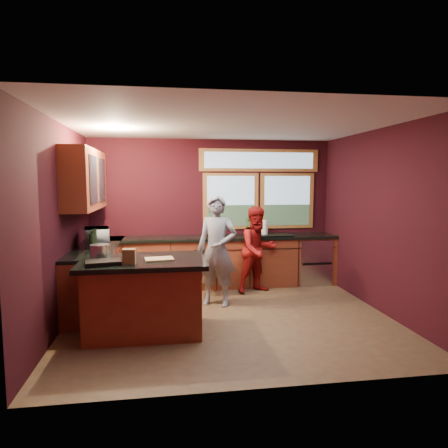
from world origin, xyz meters
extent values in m
plane|color=brown|center=(0.00, 0.00, 0.00)|extent=(4.50, 4.50, 0.00)
cube|color=black|center=(0.00, 2.00, 1.35)|extent=(4.50, 0.02, 2.70)
cube|color=black|center=(0.00, -2.00, 1.35)|extent=(4.50, 0.02, 2.70)
cube|color=black|center=(-2.25, 0.00, 1.35)|extent=(0.02, 4.00, 2.70)
cube|color=black|center=(2.25, 0.00, 1.35)|extent=(0.02, 4.00, 2.70)
cube|color=silver|center=(0.00, 0.00, 2.70)|extent=(4.50, 4.00, 0.02)
cube|color=#8FAFC6|center=(0.35, 1.99, 1.55)|extent=(1.06, 0.02, 1.06)
cube|color=#8FAFC6|center=(1.45, 1.99, 1.55)|extent=(1.06, 0.02, 1.06)
cube|color=#A2662F|center=(0.90, 1.99, 2.32)|extent=(2.30, 0.02, 0.42)
cube|color=maroon|center=(-2.07, 0.85, 1.95)|extent=(0.36, 1.80, 0.90)
cube|color=maroon|center=(0.00, 1.70, 0.44)|extent=(4.50, 0.60, 0.88)
cube|color=black|center=(0.00, 1.69, 0.91)|extent=(4.50, 0.64, 0.05)
cube|color=#B7B7BC|center=(1.85, 1.68, 0.42)|extent=(0.60, 0.58, 0.85)
cube|color=black|center=(1.10, 1.66, 0.91)|extent=(0.66, 0.46, 0.05)
cube|color=maroon|center=(-1.95, 0.85, 0.44)|extent=(0.60, 2.30, 0.88)
cube|color=black|center=(-1.94, 0.85, 0.91)|extent=(0.64, 2.30, 0.05)
cube|color=maroon|center=(-1.17, -0.40, 0.44)|extent=(1.40, 0.90, 0.88)
cube|color=black|center=(-1.17, -0.40, 0.92)|extent=(1.55, 1.05, 0.06)
imported|color=slate|center=(-0.10, 0.59, 0.86)|extent=(0.74, 0.62, 1.72)
imported|color=maroon|center=(0.70, 1.21, 0.75)|extent=(0.87, 0.77, 1.50)
imported|color=#999999|center=(-1.92, 0.82, 1.07)|extent=(0.45, 0.58, 0.29)
imported|color=#999999|center=(0.74, 1.75, 1.13)|extent=(0.36, 0.31, 0.40)
cylinder|color=white|center=(0.94, 1.70, 1.07)|extent=(0.12, 0.12, 0.28)
cube|color=tan|center=(-0.97, -0.45, 0.95)|extent=(0.38, 0.29, 0.02)
cylinder|color=silver|center=(-1.72, -0.25, 1.03)|extent=(0.24, 0.24, 0.18)
cube|color=brown|center=(-1.32, -0.65, 1.03)|extent=(0.16, 0.13, 0.18)
cube|color=black|center=(-1.62, -0.65, 0.97)|extent=(0.45, 0.36, 0.05)
camera|label=1|loc=(-0.90, -5.44, 1.93)|focal=32.00mm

